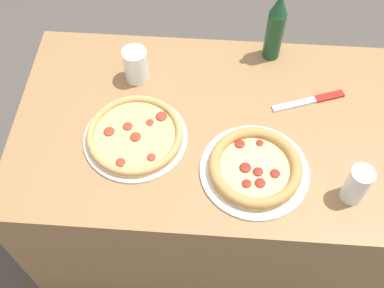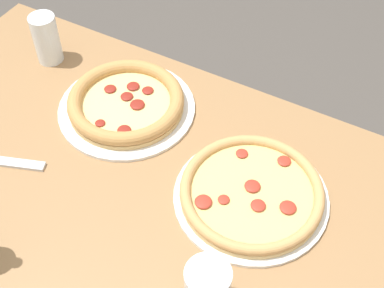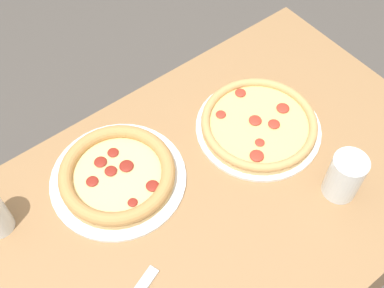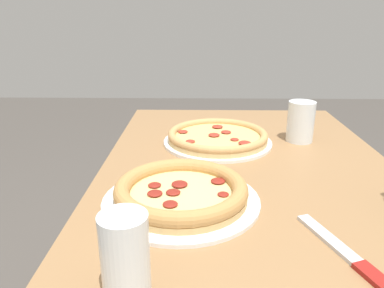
% 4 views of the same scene
% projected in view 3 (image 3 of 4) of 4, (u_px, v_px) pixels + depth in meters
% --- Properties ---
extents(table, '(1.22, 0.72, 0.72)m').
position_uv_depth(table, '(199.00, 261.00, 1.36)').
color(table, '#997047').
rests_on(table, ground_plane).
extents(pizza_veggie, '(0.31, 0.31, 0.05)m').
position_uv_depth(pizza_veggie, '(117.00, 175.00, 1.08)').
color(pizza_veggie, white).
rests_on(pizza_veggie, table).
extents(pizza_margherita, '(0.31, 0.31, 0.04)m').
position_uv_depth(pizza_margherita, '(259.00, 124.00, 1.17)').
color(pizza_margherita, white).
rests_on(pizza_margherita, table).
extents(glass_red_wine, '(0.08, 0.08, 0.12)m').
position_uv_depth(glass_red_wine, '(344.00, 178.00, 1.04)').
color(glass_red_wine, white).
rests_on(glass_red_wine, table).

